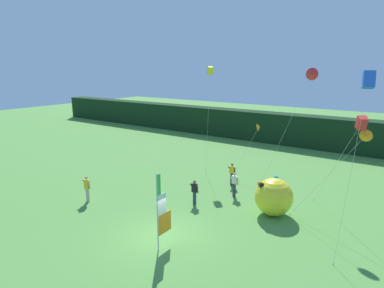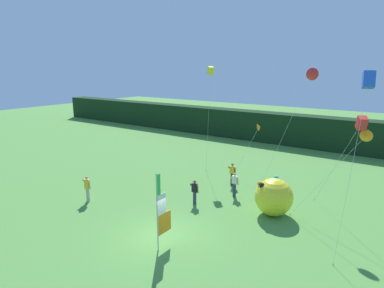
# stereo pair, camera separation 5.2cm
# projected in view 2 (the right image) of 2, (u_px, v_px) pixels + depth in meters

# --- Properties ---
(ground_plane) EXTENTS (120.00, 120.00, 0.00)m
(ground_plane) POSITION_uv_depth(u_px,v_px,m) (163.00, 236.00, 17.17)
(ground_plane) COLOR #518E3D
(distant_treeline) EXTENTS (80.00, 2.40, 3.44)m
(distant_treeline) POSITION_uv_depth(u_px,v_px,m) (305.00, 131.00, 36.28)
(distant_treeline) COLOR black
(distant_treeline) RESTS_ON ground
(banner_flag) EXTENTS (0.06, 1.03, 3.89)m
(banner_flag) POSITION_uv_depth(u_px,v_px,m) (161.00, 212.00, 15.66)
(banner_flag) COLOR #B7B7BC
(banner_flag) RESTS_ON ground
(person_near_banner) EXTENTS (0.55, 0.48, 1.68)m
(person_near_banner) POSITION_uv_depth(u_px,v_px,m) (235.00, 184.00, 22.22)
(person_near_banner) COLOR #2D334C
(person_near_banner) RESTS_ON ground
(person_mid_field) EXTENTS (0.55, 0.48, 1.60)m
(person_mid_field) POSITION_uv_depth(u_px,v_px,m) (195.00, 191.00, 21.00)
(person_mid_field) COLOR #2D334C
(person_mid_field) RESTS_ON ground
(person_far_left) EXTENTS (0.55, 0.48, 1.69)m
(person_far_left) POSITION_uv_depth(u_px,v_px,m) (232.00, 174.00, 24.34)
(person_far_left) COLOR black
(person_far_left) RESTS_ON ground
(person_far_right) EXTENTS (0.55, 0.48, 1.72)m
(person_far_right) POSITION_uv_depth(u_px,v_px,m) (87.00, 188.00, 21.40)
(person_far_right) COLOR #B7B2A3
(person_far_right) RESTS_ON ground
(inflatable_balloon) EXTENTS (2.25, 2.25, 2.32)m
(inflatable_balloon) POSITION_uv_depth(u_px,v_px,m) (274.00, 197.00, 19.39)
(inflatable_balloon) COLOR yellow
(inflatable_balloon) RESTS_ON ground
(kite_blue_box_0) EXTENTS (0.69, 1.58, 8.48)m
(kite_blue_box_0) POSITION_uv_depth(u_px,v_px,m) (369.00, 81.00, 13.53)
(kite_blue_box_0) COLOR brown
(kite_blue_box_0) RESTS_ON ground
(kite_orange_delta_1) EXTENTS (1.73, 2.08, 4.33)m
(kite_orange_delta_1) POSITION_uv_depth(u_px,v_px,m) (259.00, 127.00, 25.64)
(kite_orange_delta_1) COLOR brown
(kite_orange_delta_1) RESTS_ON ground
(kite_red_box_2) EXTENTS (2.98, 3.06, 6.19)m
(kite_red_box_2) POSITION_uv_depth(u_px,v_px,m) (361.00, 123.00, 16.93)
(kite_red_box_2) COLOR brown
(kite_red_box_2) RESTS_ON ground
(kite_orange_delta_3) EXTENTS (3.78, 0.77, 5.45)m
(kite_orange_delta_3) POSITION_uv_depth(u_px,v_px,m) (365.00, 137.00, 17.00)
(kite_orange_delta_3) COLOR brown
(kite_orange_delta_3) RESTS_ON ground
(kite_yellow_box_4) EXTENTS (0.92, 1.78, 8.67)m
(kite_yellow_box_4) POSITION_uv_depth(u_px,v_px,m) (211.00, 71.00, 27.39)
(kite_yellow_box_4) COLOR brown
(kite_yellow_box_4) RESTS_ON ground
(kite_red_delta_5) EXTENTS (3.33, 0.75, 8.57)m
(kite_red_delta_5) POSITION_uv_depth(u_px,v_px,m) (311.00, 75.00, 20.07)
(kite_red_delta_5) COLOR brown
(kite_red_delta_5) RESTS_ON ground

